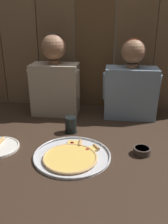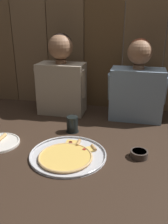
{
  "view_description": "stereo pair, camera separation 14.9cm",
  "coord_description": "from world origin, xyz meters",
  "px_view_note": "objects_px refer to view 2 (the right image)",
  "views": [
    {
      "loc": [
        0.14,
        -1.28,
        0.73
      ],
      "look_at": [
        -0.02,
        0.1,
        0.18
      ],
      "focal_mm": 38.75,
      "sensor_mm": 36.0,
      "label": 1
    },
    {
      "loc": [
        0.29,
        -1.25,
        0.73
      ],
      "look_at": [
        -0.02,
        0.1,
        0.18
      ],
      "focal_mm": 38.75,
      "sensor_mm": 36.0,
      "label": 2
    }
  ],
  "objects_px": {
    "diner_right": "(137,85)",
    "diner_left": "(61,78)",
    "dipping_bowl": "(139,154)",
    "pizza_tray": "(67,155)",
    "drinking_glass": "(72,124)"
  },
  "relations": [
    {
      "from": "pizza_tray",
      "to": "diner_left",
      "type": "distance_m",
      "value": 0.74
    },
    {
      "from": "pizza_tray",
      "to": "diner_right",
      "type": "distance_m",
      "value": 0.78
    },
    {
      "from": "drinking_glass",
      "to": "dipping_bowl",
      "type": "distance_m",
      "value": 0.5
    },
    {
      "from": "diner_left",
      "to": "diner_right",
      "type": "bearing_deg",
      "value": -0.03
    },
    {
      "from": "diner_left",
      "to": "diner_right",
      "type": "distance_m",
      "value": 0.58
    },
    {
      "from": "drinking_glass",
      "to": "diner_left",
      "type": "relative_size",
      "value": 0.17
    },
    {
      "from": "dipping_bowl",
      "to": "diner_right",
      "type": "height_order",
      "value": "diner_right"
    },
    {
      "from": "drinking_glass",
      "to": "pizza_tray",
      "type": "bearing_deg",
      "value": -79.77
    },
    {
      "from": "dipping_bowl",
      "to": "diner_right",
      "type": "distance_m",
      "value": 0.61
    },
    {
      "from": "diner_left",
      "to": "diner_right",
      "type": "relative_size",
      "value": 1.05
    },
    {
      "from": "diner_left",
      "to": "dipping_bowl",
      "type": "bearing_deg",
      "value": -42.23
    },
    {
      "from": "pizza_tray",
      "to": "diner_left",
      "type": "relative_size",
      "value": 0.7
    },
    {
      "from": "diner_right",
      "to": "diner_left",
      "type": "bearing_deg",
      "value": 179.97
    },
    {
      "from": "pizza_tray",
      "to": "dipping_bowl",
      "type": "height_order",
      "value": "dipping_bowl"
    },
    {
      "from": "diner_right",
      "to": "drinking_glass",
      "type": "bearing_deg",
      "value": -140.69
    }
  ]
}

